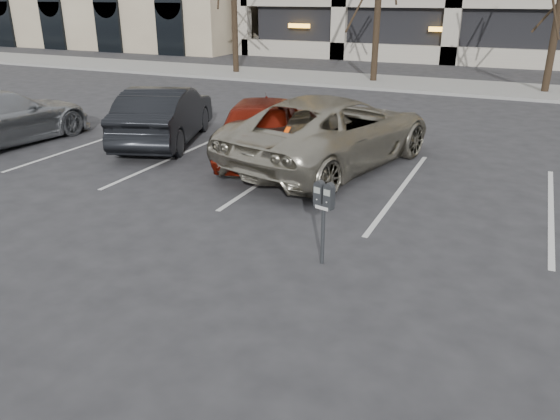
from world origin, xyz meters
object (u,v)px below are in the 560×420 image
Objects in this scene: suv_silver at (331,131)px; car_dark at (165,115)px; parking_meter at (324,203)px; car_red at (265,126)px.

car_dark is (-4.74, 0.16, -0.06)m from suv_silver.
parking_meter is at bearing 122.94° from car_dark.
parking_meter is 0.27× the size of car_red.
suv_silver is at bearing 158.97° from car_dark.
car_red is 3.10m from car_dark.
car_red is at bearing 139.21° from parking_meter.
suv_silver is 1.65m from car_red.
suv_silver reaches higher than car_dark.
suv_silver reaches higher than car_red.
parking_meter is 8.01m from car_dark.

